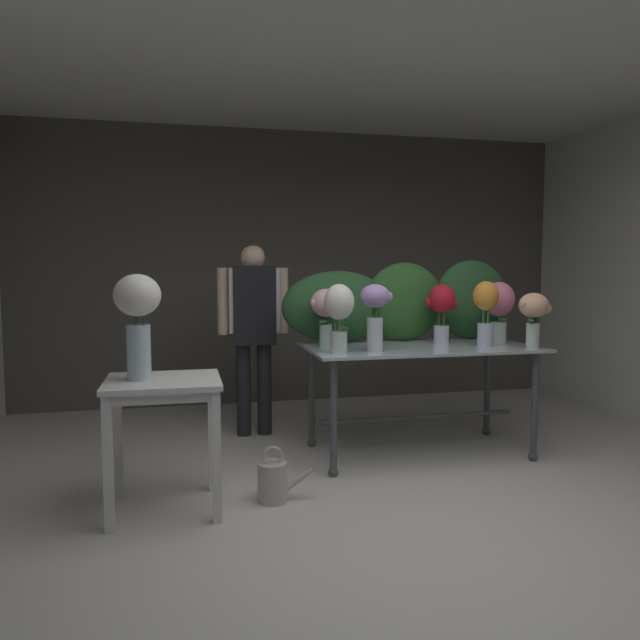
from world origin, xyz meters
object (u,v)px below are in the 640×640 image
Objects in this scene: side_table_white at (163,399)px; vase_ivory_carnations at (339,311)px; vase_crimson_lilies at (442,307)px; vase_peach_hydrangea at (534,312)px; vase_white_roses_tall at (138,315)px; watering_can at (273,481)px; vase_sunset_roses at (485,308)px; vase_lilac_freesia at (375,311)px; florist at (253,318)px; display_table_glass at (419,363)px; vase_blush_snapdragons at (326,309)px; vase_rosy_anemones at (499,305)px.

side_table_white is 1.31m from vase_ivory_carnations.
vase_crimson_lilies reaches higher than vase_peach_hydrangea.
vase_white_roses_tall is 1.27m from watering_can.
vase_sunset_roses is 1.03× the size of vase_lilac_freesia.
florist is at bearing 87.69° from watering_can.
vase_sunset_roses is 1.16m from vase_ivory_carnations.
vase_peach_hydrangea is (0.74, -0.32, 0.40)m from display_table_glass.
side_table_white is 1.56m from vase_lilac_freesia.
vase_lilac_freesia reaches higher than side_table_white.
vase_sunset_roses is at bearing 149.16° from vase_peach_hydrangea.
florist is 1.69m from vase_white_roses_tall.
florist is 2.67× the size of vase_white_roses_tall.
vase_crimson_lilies is 2.31m from vase_white_roses_tall.
vase_blush_snapdragons is 1.47m from vase_white_roses_tall.
side_table_white is 0.48× the size of florist.
vase_white_roses_tall is at bearing -172.70° from vase_peach_hydrangea.
vase_blush_snapdragons is 1.35m from watering_can.
vase_sunset_roses reaches higher than vase_ivory_carnations.
florist is at bearing 152.16° from vase_crimson_lilies.
vase_blush_snapdragons is at bearing 134.56° from vase_lilac_freesia.
display_table_glass reaches higher than side_table_white.
vase_rosy_anemones is at bearing 100.25° from vase_peach_hydrangea.
watering_can is (-1.96, -0.37, -0.96)m from vase_peach_hydrangea.
vase_lilac_freesia is at bearing 16.32° from vase_white_roses_tall.
vase_blush_snapdragons is 0.71× the size of vase_white_roses_tall.
vase_lilac_freesia is (0.73, -1.01, 0.12)m from florist.
vase_rosy_anemones is at bearing -21.94° from florist.
vase_crimson_lilies is 0.69m from vase_lilac_freesia.
vase_peach_hydrangea is (2.59, 0.35, 0.43)m from side_table_white.
display_table_glass is 3.98× the size of vase_blush_snapdragons.
display_table_glass is 3.65× the size of vase_lilac_freesia.
florist is 3.42× the size of vase_lilac_freesia.
vase_rosy_anemones reaches higher than side_table_white.
watering_can is (-0.79, -0.47, -0.99)m from vase_lilac_freesia.
vase_white_roses_tall reaches higher than display_table_glass.
vase_ivory_carnations is (-1.37, -0.31, 0.00)m from vase_rosy_anemones.
vase_lilac_freesia reaches higher than vase_blush_snapdragons.
vase_ivory_carnations reaches higher than vase_blush_snapdragons.
vase_blush_snapdragons is (1.14, 0.74, 0.45)m from side_table_white.
watering_can is at bearing -150.42° from display_table_glass.
watering_can is at bearing -151.77° from vase_crimson_lilies.
vase_rosy_anemones reaches higher than vase_crimson_lilies.
side_table_white is 1.80× the size of vase_blush_snapdragons.
florist is 3.74× the size of vase_blush_snapdragons.
vase_blush_snapdragons is at bearing 92.13° from vase_ivory_carnations.
vase_sunset_roses is at bearing -18.09° from display_table_glass.
vase_ivory_carnations is at bearing 177.36° from vase_peach_hydrangea.
vase_peach_hydrangea is at bearing -2.64° from vase_ivory_carnations.
vase_sunset_roses reaches higher than vase_blush_snapdragons.
vase_ivory_carnations is (-1.15, -0.11, 0.00)m from vase_sunset_roses.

